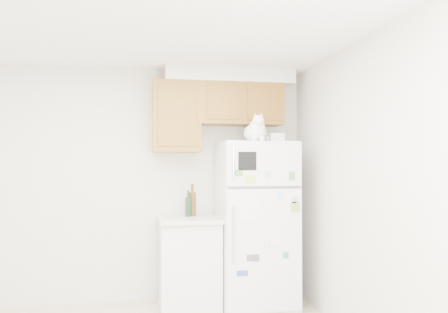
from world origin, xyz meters
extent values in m
cube|color=silver|center=(0.00, 2.00, 1.25)|extent=(3.80, 0.04, 2.50)
cube|color=silver|center=(0.00, -2.00, 1.25)|extent=(3.80, 0.04, 2.50)
cube|color=silver|center=(1.90, 0.00, 1.25)|extent=(0.04, 4.00, 2.50)
cube|color=white|center=(0.00, 0.00, 2.50)|extent=(3.80, 4.00, 0.04)
cube|color=brown|center=(1.20, 1.82, 2.12)|extent=(0.90, 0.33, 0.45)
cube|color=brown|center=(0.50, 1.82, 1.98)|extent=(0.50, 0.33, 0.75)
cube|color=silver|center=(1.07, 1.83, 2.42)|extent=(1.40, 0.37, 0.15)
cube|color=white|center=(1.32, 1.62, 0.85)|extent=(0.76, 0.72, 1.70)
cube|color=white|center=(1.32, 1.25, 1.48)|extent=(0.74, 0.03, 0.44)
cube|color=white|center=(1.32, 1.25, 0.64)|extent=(0.74, 0.03, 1.19)
cube|color=#59595B|center=(1.32, 1.25, 1.25)|extent=(0.74, 0.03, 0.02)
cylinder|color=silver|center=(1.00, 1.22, 1.47)|extent=(0.02, 0.02, 0.32)
cylinder|color=silver|center=(1.00, 1.22, 0.80)|extent=(0.02, 0.02, 0.55)
cube|color=black|center=(1.14, 1.23, 1.50)|extent=(0.18, 0.00, 0.18)
cube|color=white|center=(1.16, 1.23, 1.05)|extent=(0.22, 0.00, 0.28)
cube|color=#397E54|center=(1.52, 1.23, 0.58)|extent=(0.06, 0.00, 0.06)
cube|color=#C38BB7|center=(1.61, 1.23, 1.12)|extent=(0.05, 0.00, 0.06)
cube|color=white|center=(1.41, 1.23, 0.71)|extent=(0.10, 0.00, 0.09)
cube|color=#515257|center=(1.15, 1.23, 0.57)|extent=(0.05, 0.00, 0.06)
cube|color=#83A452|center=(1.62, 1.23, 1.05)|extent=(0.10, 0.00, 0.10)
cube|color=#578D46|center=(1.58, 1.23, 1.36)|extent=(0.06, 0.00, 0.09)
cube|color=#C1D54B|center=(1.17, 1.23, 1.32)|extent=(0.11, 0.00, 0.09)
cube|color=#5B8E47|center=(1.04, 1.23, 1.39)|extent=(0.10, 0.00, 0.06)
cube|color=#8CB4C6|center=(1.34, 1.23, 1.37)|extent=(0.06, 0.00, 0.06)
cube|color=#A6C2EB|center=(1.46, 1.23, 1.16)|extent=(0.06, 0.00, 0.08)
cube|color=#525156|center=(1.22, 1.23, 0.57)|extent=(0.07, 0.00, 0.07)
cube|color=#2F4BA5|center=(1.09, 1.23, 0.43)|extent=(0.11, 0.00, 0.05)
cube|color=silver|center=(1.33, 1.23, 0.69)|extent=(0.07, 0.00, 0.08)
cube|color=white|center=(0.63, 1.68, 0.44)|extent=(0.60, 0.60, 0.88)
cube|color=silver|center=(0.63, 1.66, 0.90)|extent=(0.64, 0.64, 0.04)
ellipsoid|color=white|center=(1.28, 1.50, 1.79)|extent=(0.23, 0.30, 0.19)
ellipsoid|color=white|center=(1.28, 1.41, 1.83)|extent=(0.17, 0.13, 0.18)
sphere|color=white|center=(1.28, 1.36, 1.90)|extent=(0.11, 0.11, 0.11)
cone|color=white|center=(1.25, 1.36, 1.96)|extent=(0.04, 0.04, 0.04)
cone|color=white|center=(1.31, 1.36, 1.96)|extent=(0.04, 0.04, 0.04)
cone|color=#D88C8C|center=(1.25, 1.35, 1.96)|extent=(0.02, 0.02, 0.03)
cone|color=#D88C8C|center=(1.31, 1.35, 1.96)|extent=(0.02, 0.02, 0.03)
sphere|color=white|center=(1.28, 1.31, 1.89)|extent=(0.05, 0.05, 0.05)
sphere|color=white|center=(1.24, 1.37, 1.73)|extent=(0.06, 0.06, 0.06)
sphere|color=white|center=(1.32, 1.37, 1.73)|extent=(0.06, 0.06, 0.06)
cylinder|color=white|center=(1.38, 1.60, 1.73)|extent=(0.14, 0.19, 0.07)
cube|color=white|center=(1.49, 1.77, 1.75)|extent=(0.19, 0.14, 0.10)
cube|color=white|center=(1.51, 1.52, 1.74)|extent=(0.15, 0.12, 0.09)
camera|label=1|loc=(0.10, -3.21, 1.44)|focal=38.00mm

